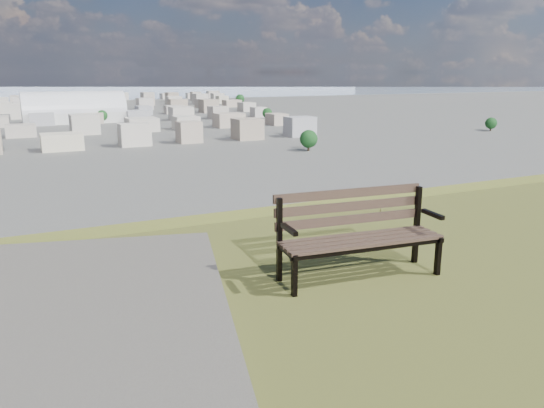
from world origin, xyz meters
TOP-DOWN VIEW (x-y plane):
  - park_bench at (0.92, 1.64)m, footprint 1.65×0.67m
  - gravel_patch at (-2.14, 1.54)m, footprint 4.20×5.20m
  - arena at (27.01, 309.75)m, footprint 53.06×22.87m
  - city_blocks at (0.00, 394.44)m, footprint 395.00×361.00m
  - bay_water at (0.00, 900.00)m, footprint 2400.00×700.00m

SIDE VIEW (x-z plane):
  - bay_water at x=0.00m, z-range -0.06..0.06m
  - city_blocks at x=0.00m, z-range 0.00..7.00m
  - arena at x=27.01m, z-range -5.89..16.41m
  - gravel_patch at x=-2.14m, z-range 25.00..25.09m
  - park_bench at x=0.92m, z-range 25.05..25.89m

